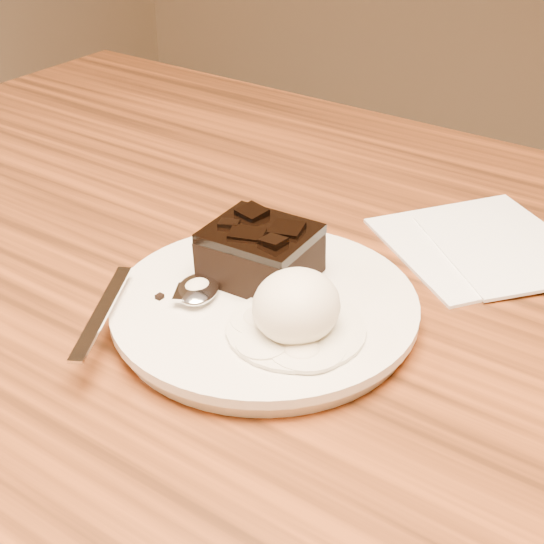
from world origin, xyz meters
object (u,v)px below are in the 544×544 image
Objects in this scene: ice_cream_scoop at (296,306)px; spoon at (197,291)px; plate at (265,310)px; brownie at (261,257)px; napkin at (481,244)px.

ice_cream_scoop is 0.36× the size of spoon.
spoon is (-0.05, -0.03, 0.02)m from plate.
ice_cream_scoop reaches higher than spoon.
brownie is at bearing 37.86° from spoon.
spoon reaches higher than plate.
napkin is at bearing 77.73° from ice_cream_scoop.
brownie is at bearing 131.13° from plate.
plate is at bearing -48.87° from brownie.
brownie reaches higher than spoon.
plate is 3.60× the size of ice_cream_scoop.
brownie is 0.44× the size of spoon.
spoon is 1.15× the size of napkin.
ice_cream_scoop reaches higher than brownie.
brownie reaches higher than plate.
brownie is 0.22m from napkin.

